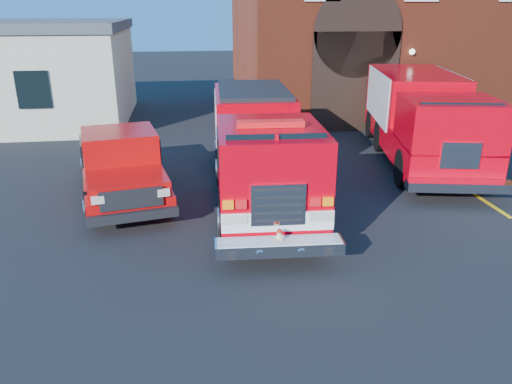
{
  "coord_description": "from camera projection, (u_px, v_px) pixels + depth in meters",
  "views": [
    {
      "loc": [
        -1.36,
        -10.83,
        4.93
      ],
      "look_at": [
        0.0,
        -1.2,
        1.3
      ],
      "focal_mm": 35.0,
      "sensor_mm": 36.0,
      "label": 1
    }
  ],
  "objects": [
    {
      "name": "side_building",
      "position": [
        10.0,
        72.0,
        22.05
      ],
      "size": [
        10.2,
        8.2,
        4.35
      ],
      "color": "beige",
      "rests_on": "ground"
    },
    {
      "name": "parking_stripe_mid",
      "position": [
        428.0,
        165.0,
        16.51
      ],
      "size": [
        0.12,
        3.0,
        0.01
      ],
      "primitive_type": "cube",
      "color": "yellow",
      "rests_on": "ground"
    },
    {
      "name": "fire_engine",
      "position": [
        259.0,
        147.0,
        13.47
      ],
      "size": [
        2.85,
        8.71,
        2.65
      ],
      "color": "black",
      "rests_on": "ground"
    },
    {
      "name": "pickup_truck",
      "position": [
        121.0,
        164.0,
        13.66
      ],
      "size": [
        3.09,
        5.98,
        1.87
      ],
      "color": "black",
      "rests_on": "ground"
    },
    {
      "name": "ground",
      "position": [
        249.0,
        225.0,
        11.95
      ],
      "size": [
        100.0,
        100.0,
        0.0
      ],
      "primitive_type": "plane",
      "color": "black",
      "rests_on": "ground"
    },
    {
      "name": "secondary_truck",
      "position": [
        422.0,
        115.0,
        16.66
      ],
      "size": [
        4.26,
        8.86,
        2.76
      ],
      "color": "black",
      "rests_on": "ground"
    },
    {
      "name": "fire_station",
      "position": [
        393.0,
        21.0,
        24.61
      ],
      "size": [
        15.2,
        10.2,
        8.45
      ],
      "color": "maroon",
      "rests_on": "ground"
    },
    {
      "name": "parking_stripe_far",
      "position": [
        392.0,
        142.0,
        19.3
      ],
      "size": [
        0.12,
        3.0,
        0.01
      ],
      "primitive_type": "cube",
      "color": "yellow",
      "rests_on": "ground"
    },
    {
      "name": "parking_stripe_near",
      "position": [
        478.0,
        197.0,
        13.73
      ],
      "size": [
        0.12,
        3.0,
        0.01
      ],
      "primitive_type": "cube",
      "color": "yellow",
      "rests_on": "ground"
    }
  ]
}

